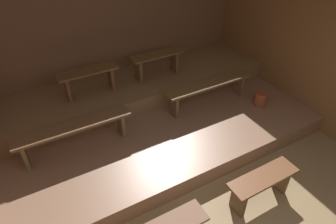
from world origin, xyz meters
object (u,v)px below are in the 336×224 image
(bench_lower_left, at_px, (74,130))
(bench_middle_left, at_px, (89,77))
(bench_lower_right, at_px, (209,88))
(bench_middle_right, at_px, (157,60))
(pail_lower, at_px, (261,99))
(bench_floor_right, at_px, (262,183))

(bench_lower_left, xyz_separation_m, bench_middle_left, (0.52, 0.88, 0.25))
(bench_lower_left, bearing_deg, bench_middle_left, 59.73)
(bench_lower_left, bearing_deg, bench_lower_right, 0.00)
(bench_lower_right, xyz_separation_m, bench_middle_right, (-0.52, 0.88, 0.25))
(bench_lower_left, xyz_separation_m, bench_lower_right, (2.26, 0.00, 0.00))
(bench_lower_right, height_order, pail_lower, bench_lower_right)
(bench_lower_right, height_order, bench_middle_right, bench_middle_right)
(bench_lower_right, height_order, bench_middle_left, bench_middle_left)
(bench_lower_right, bearing_deg, bench_middle_left, 153.14)
(bench_middle_left, height_order, pail_lower, bench_middle_left)
(bench_floor_right, bearing_deg, bench_lower_left, 135.63)
(bench_floor_right, distance_m, pail_lower, 1.81)
(bench_middle_left, relative_size, bench_middle_right, 1.00)
(bench_middle_left, distance_m, pail_lower, 2.90)
(bench_lower_left, bearing_deg, bench_middle_right, 26.86)
(bench_lower_left, xyz_separation_m, pail_lower, (3.05, -0.45, -0.22))
(bench_lower_right, relative_size, pail_lower, 6.70)
(bench_lower_right, xyz_separation_m, bench_middle_left, (-1.74, 0.88, 0.25))
(bench_middle_right, distance_m, pail_lower, 1.92)
(bench_lower_right, bearing_deg, pail_lower, -30.01)
(bench_middle_left, xyz_separation_m, pail_lower, (2.53, -1.34, -0.47))
(pail_lower, bearing_deg, bench_lower_right, 149.99)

